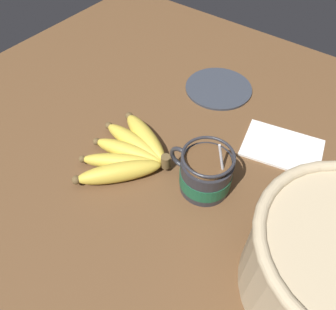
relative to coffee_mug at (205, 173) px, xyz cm
name	(u,v)px	position (x,y,z in cm)	size (l,w,h in cm)	color
table	(157,179)	(9.47, 3.41, -5.91)	(132.98, 132.98, 3.48)	brown
coffee_mug	(205,173)	(0.00, 0.00, 0.00)	(13.89, 10.35, 13.79)	#28282D
banana_bunch	(130,153)	(16.82, 3.50, -2.20)	(19.42, 23.75, 4.32)	brown
napkin	(282,148)	(-8.57, -19.26, -3.87)	(19.31, 15.42, 0.60)	white
small_plate	(219,88)	(14.09, -29.06, -3.87)	(17.72, 17.72, 0.60)	#333842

